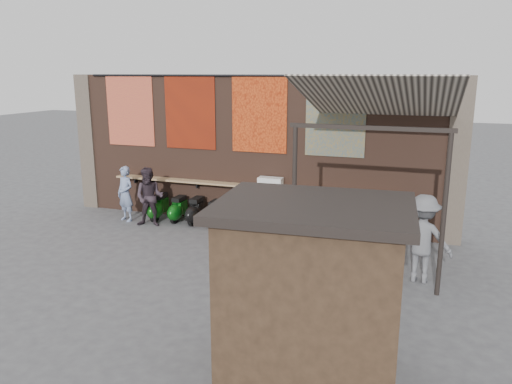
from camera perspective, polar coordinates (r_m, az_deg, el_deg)
ground at (r=11.63m, az=-5.09°, el=-6.99°), size 70.00×70.00×0.00m
brick_wall at (r=13.55m, az=-0.54°, el=4.76°), size 10.00×0.40×4.00m
pier_left at (r=16.07m, az=-18.35°, el=5.46°), size 0.50×0.50×4.00m
pier_right at (r=12.78m, az=22.00°, el=3.23°), size 0.50×0.50×4.00m
eating_counter at (r=13.38m, az=-1.08°, el=0.72°), size 8.00×0.32×0.05m
shelf_box at (r=13.10m, az=1.66°, el=1.12°), size 0.64×0.29×0.25m
tapestry_redgold at (r=14.86m, az=-14.19°, el=9.02°), size 1.50×0.02×2.00m
tapestry_sun at (r=13.91m, az=-7.55°, el=9.02°), size 1.50×0.02×2.00m
tapestry_orange at (r=13.13m, az=0.36°, el=8.88°), size 1.50×0.02×2.00m
tapestry_multi at (r=12.62m, az=9.07°, el=8.52°), size 1.50×0.02×2.00m
hang_rail at (r=13.18m, az=-0.91°, el=13.16°), size 9.50×0.06×0.06m
scooter_stool_0 at (r=14.31m, az=-11.03°, el=-1.71°), size 0.35×0.77×0.73m
scooter_stool_1 at (r=14.07m, az=-8.88°, el=-1.96°), size 0.33×0.73×0.69m
scooter_stool_2 at (r=13.79m, az=-6.89°, el=-2.16°), size 0.34×0.76×0.72m
scooter_stool_3 at (r=13.59m, az=-4.76°, el=-2.44°), size 0.32×0.71×0.67m
scooter_stool_4 at (r=13.32m, az=-2.50°, el=-2.55°), size 0.36×0.80×0.76m
scooter_stool_5 at (r=13.15m, az=-0.32°, el=-2.88°), size 0.33×0.74×0.70m
scooter_stool_6 at (r=12.94m, az=2.29°, el=-3.15°), size 0.33×0.74×0.71m
scooter_stool_7 at (r=12.82m, az=4.61°, el=-3.08°), size 0.39×0.86×0.82m
scooter_stool_8 at (r=12.70m, az=6.97°, el=-3.31°), size 0.39×0.86×0.82m
scooter_stool_9 at (r=12.63m, az=9.85°, el=-3.48°), size 0.39×0.88×0.83m
diner_left at (r=14.34m, az=-14.69°, el=-0.19°), size 0.65×0.53×1.55m
diner_right at (r=13.68m, az=-12.07°, el=-0.57°), size 0.90×0.77×1.60m
shopper_navy at (r=10.77m, az=8.27°, el=-3.99°), size 1.02×0.97×1.70m
shopper_grey at (r=10.35m, az=18.49°, el=-5.09°), size 1.20×0.77×1.77m
shopper_tan at (r=11.00m, az=11.52°, el=-4.24°), size 0.86×0.71×1.52m
market_stall at (r=6.68m, az=6.33°, el=-12.13°), size 2.30×1.79×2.37m
stall_roof at (r=6.25m, az=6.63°, el=-1.79°), size 2.57×2.05×0.12m
stall_sign at (r=7.26m, az=7.52°, el=-5.49°), size 1.20×0.12×0.50m
stall_shelf at (r=7.58m, az=7.32°, el=-11.59°), size 1.82×0.23×0.06m
awning_canvas at (r=10.85m, az=13.96°, el=10.41°), size 3.20×3.28×0.97m
awning_ledger at (r=12.43m, az=14.83°, el=12.56°), size 3.30×0.08×0.12m
awning_header at (r=9.40m, az=12.87°, el=7.17°), size 3.00×0.08×0.08m
awning_post_left at (r=9.94m, az=4.38°, el=-1.19°), size 0.09×0.09×3.10m
awning_post_right at (r=9.63m, az=20.69°, el=-2.52°), size 0.09×0.09×3.10m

